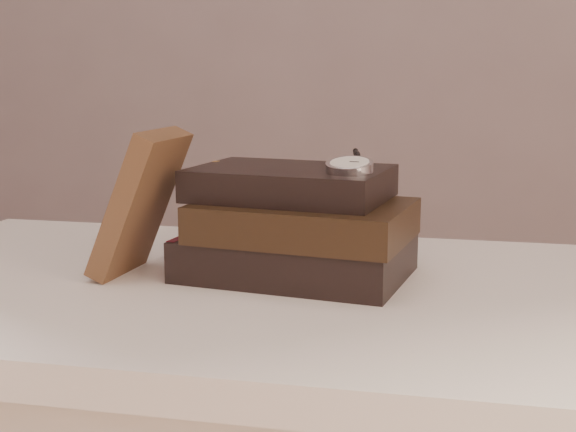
# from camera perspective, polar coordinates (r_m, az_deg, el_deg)

# --- Properties ---
(table) EXTENTS (1.00, 0.60, 0.75)m
(table) POSITION_cam_1_polar(r_m,az_deg,el_deg) (1.01, -3.08, -9.68)
(table) COLOR white
(table) RESTS_ON ground
(book_stack) EXTENTS (0.29, 0.22, 0.13)m
(book_stack) POSITION_cam_1_polar(r_m,az_deg,el_deg) (0.99, 0.65, -0.73)
(book_stack) COLOR black
(book_stack) RESTS_ON table
(journal) EXTENTS (0.11, 0.12, 0.18)m
(journal) POSITION_cam_1_polar(r_m,az_deg,el_deg) (1.01, -10.37, 0.92)
(journal) COLOR #422819
(journal) RESTS_ON table
(pocket_watch) EXTENTS (0.06, 0.16, 0.02)m
(pocket_watch) POSITION_cam_1_polar(r_m,az_deg,el_deg) (0.95, 4.39, 3.60)
(pocket_watch) COLOR silver
(pocket_watch) RESTS_ON book_stack
(eyeglasses) EXTENTS (0.13, 0.14, 0.05)m
(eyeglasses) POSITION_cam_1_polar(r_m,az_deg,el_deg) (1.11, -2.41, 1.18)
(eyeglasses) COLOR silver
(eyeglasses) RESTS_ON book_stack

